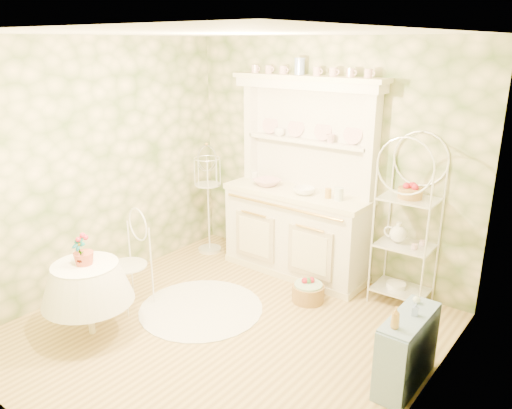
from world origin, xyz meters
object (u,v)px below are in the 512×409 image
Objects in this scene: kitchen_dresser at (297,180)px; round_table at (89,303)px; cafe_chair at (127,262)px; floor_basket at (308,291)px; birdcage_stand at (208,201)px; side_shelf at (407,351)px; bakers_rack at (407,224)px.

kitchen_dresser is 3.54× the size of round_table.
cafe_chair is (-0.92, -1.73, -0.66)m from kitchen_dresser.
floor_basket is at bearing 54.20° from round_table.
cafe_chair reaches higher than floor_basket.
round_table is 0.47× the size of birdcage_stand.
side_shelf is 1.51m from floor_basket.
cafe_chair is at bearing -175.99° from side_shelf.
cafe_chair is at bearing 104.15° from round_table.
kitchen_dresser reaches higher than round_table.
birdcage_stand reaches higher than floor_basket.
kitchen_dresser is at bearing 71.64° from cafe_chair.
birdcage_stand is at bearing 102.22° from round_table.
bakers_rack is 5.14× the size of floor_basket.
round_table is at bearing -108.63° from kitchen_dresser.
kitchen_dresser is 3.28× the size of side_shelf.
birdcage_stand is at bearing 168.75° from floor_basket.
side_shelf is 0.71× the size of cafe_chair.
floor_basket is at bearing -45.27° from kitchen_dresser.
kitchen_dresser is 6.63× the size of floor_basket.
cafe_chair is 1.91m from floor_basket.
side_shelf is 3.27m from birdcage_stand.
floor_basket is (1.75, -0.35, -0.58)m from birdcage_stand.
birdcage_stand is (-1.24, -0.17, -0.46)m from kitchen_dresser.
floor_basket is (1.29, 1.78, -0.21)m from round_table.
bakers_rack reaches higher than side_shelf.
side_shelf is 0.51× the size of birdcage_stand.
kitchen_dresser is at bearing 140.17° from side_shelf.
side_shelf is at bearing -26.74° from floor_basket.
bakers_rack reaches higher than birdcage_stand.
side_shelf is at bearing -18.31° from birdcage_stand.
floor_basket is (0.51, -0.52, -1.03)m from kitchen_dresser.
bakers_rack reaches higher than cafe_chair.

